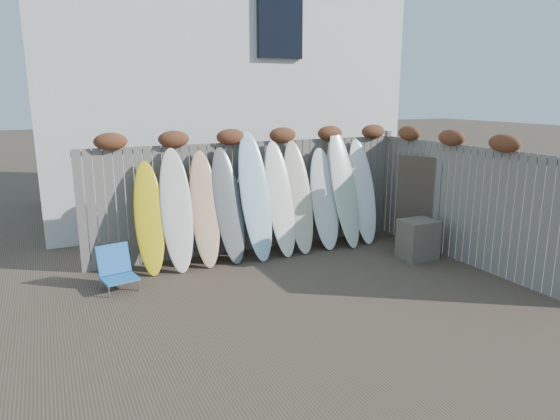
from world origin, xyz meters
name	(u,v)px	position (x,y,z in m)	size (l,w,h in m)	color
ground	(315,294)	(0.00, 0.00, 0.00)	(80.00, 80.00, 0.00)	#493A2D
back_fence	(255,186)	(0.06, 2.39, 1.18)	(6.05, 0.28, 2.24)	slate
right_fence	(464,196)	(2.99, 0.25, 1.14)	(0.28, 4.40, 2.24)	slate
house	(207,79)	(0.50, 6.50, 3.20)	(8.50, 5.50, 6.33)	silver
beach_chair	(117,269)	(-2.56, 1.48, 0.30)	(0.57, 0.60, 0.64)	#246DB6
wooden_crate	(418,239)	(2.41, 0.64, 0.35)	(0.59, 0.50, 0.69)	#706254
lattice_panel	(425,203)	(2.94, 1.12, 0.85)	(0.05, 1.14, 1.70)	#443329
surfboard_0	(149,218)	(-1.94, 1.99, 0.90)	(0.46, 0.07, 1.86)	yellow
surfboard_1	(177,210)	(-1.50, 1.97, 0.99)	(0.51, 0.07, 2.06)	silver
surfboard_2	(205,209)	(-1.02, 1.99, 0.96)	(0.48, 0.07, 1.99)	tan
surfboard_3	(228,205)	(-0.60, 1.99, 0.98)	(0.52, 0.07, 2.03)	#5B5D5F
surfboard_4	(255,196)	(-0.12, 1.96, 1.10)	(0.54, 0.07, 2.30)	#ACD7E3
surfboard_5	(280,199)	(0.36, 1.96, 1.01)	(0.51, 0.07, 2.10)	white
surfboard_6	(299,197)	(0.74, 1.98, 1.00)	(0.51, 0.07, 2.09)	beige
surfboard_7	(325,199)	(1.29, 1.97, 0.93)	(0.54, 0.07, 1.93)	silver
surfboard_8	(344,189)	(1.69, 1.93, 1.09)	(0.53, 0.07, 2.27)	silver
surfboard_9	(362,191)	(2.15, 1.99, 0.99)	(0.52, 0.07, 2.06)	white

